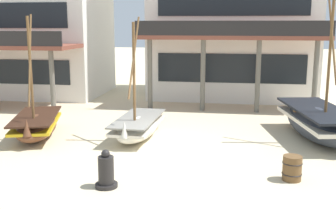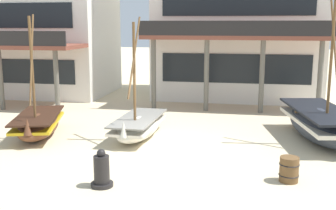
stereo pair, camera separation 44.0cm
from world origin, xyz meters
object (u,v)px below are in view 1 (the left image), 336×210
Objects in this scene: fishing_boat_centre_large at (318,122)px; fishing_boat_far_right at (138,126)px; harbor_building_annex at (17,17)px; fishing_boat_near_left at (36,125)px; wooden_barrel at (292,168)px; harbor_building_main at (233,4)px; capstan_winch at (106,172)px.

fishing_boat_far_right is (-6.70, -0.88, -0.20)m from fishing_boat_centre_large.
harbor_building_annex is (-9.60, 9.07, 4.23)m from fishing_boat_far_right.
fishing_boat_near_left is 0.42× the size of harbor_building_annex.
harbor_building_main is (-1.84, 14.05, 5.05)m from wooden_barrel.
fishing_boat_centre_large is at bearing 41.70° from capstan_winch.
fishing_boat_far_right is 0.41× the size of harbor_building_annex.
harbor_building_annex is (-12.95, -1.41, -0.72)m from harbor_building_main.
harbor_building_annex is at bearing 139.48° from wooden_barrel.
harbor_building_main reaches higher than capstan_winch.
harbor_building_main reaches higher than fishing_boat_far_right.
fishing_boat_near_left is at bearing -123.22° from harbor_building_main.
fishing_boat_far_right is 4.85m from capstan_winch.
harbor_building_main is 0.99× the size of harbor_building_annex.
wooden_barrel is (5.19, -3.57, -0.10)m from fishing_boat_far_right.
capstan_winch is 0.09× the size of harbor_building_annex.
fishing_boat_far_right is at bearing -43.39° from harbor_building_annex.
fishing_boat_far_right is at bearing 145.50° from wooden_barrel.
fishing_boat_far_right is 12.07m from harbor_building_main.
fishing_boat_near_left is 4.47× the size of capstan_winch.
harbor_building_annex is (-16.30, 8.19, 4.03)m from fishing_boat_centre_large.
capstan_winch is 17.59m from harbor_building_annex.
harbor_building_main reaches higher than fishing_boat_near_left.
fishing_boat_far_right reaches higher than capstan_winch.
wooden_barrel is at bearing -34.50° from fishing_boat_far_right.
capstan_winch is (-6.43, -5.73, -0.24)m from fishing_boat_centre_large.
fishing_boat_centre_large is 5.96× the size of capstan_winch.
harbor_building_main is at bearing 56.78° from fishing_boat_near_left.
capstan_winch reaches higher than wooden_barrel.
harbor_building_main is (-3.34, 9.60, 4.74)m from fishing_boat_centre_large.
capstan_winch is at bearing -86.87° from fishing_boat_far_right.
fishing_boat_centre_large is 1.36× the size of fishing_boat_far_right.
capstan_winch is at bearing -138.30° from fishing_boat_centre_large.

